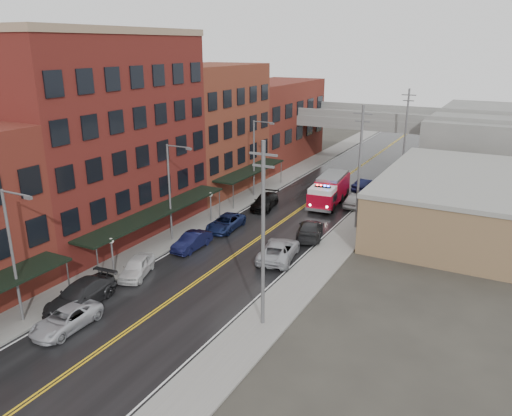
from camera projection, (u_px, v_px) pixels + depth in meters
The scene contains 32 objects.
road at pixel (267, 232), 48.01m from camera, with size 11.00×160.00×0.02m, color black.
sidewalk_left at pixel (204, 220), 51.24m from camera, with size 3.00×160.00×0.15m, color slate.
sidewalk_right at pixel (340, 245), 44.75m from camera, with size 3.00×160.00×0.15m, color slate.
curb_left at pixel (217, 222), 50.50m from camera, with size 0.30×160.00×0.15m, color gray.
curb_right at pixel (323, 242), 45.48m from camera, with size 0.30×160.00×0.15m, color gray.
brick_building_b at pixel (103, 140), 45.24m from camera, with size 9.00×20.00×18.00m, color maroon.
brick_building_c at pixel (209, 129), 60.40m from camera, with size 9.00×15.00×15.00m, color maroon.
brick_building_far at pixel (272, 122), 75.56m from camera, with size 9.00×20.00×12.00m, color maroon.
tan_building at pixel (460, 203), 48.52m from camera, with size 14.00×22.00×5.00m, color #7E6344.
right_far_block at pixel (502, 140), 72.35m from camera, with size 18.00×30.00×8.00m, color slate.
awning_1 at pixel (157, 212), 44.53m from camera, with size 2.60×18.00×3.09m.
awning_2 at pixel (251, 170), 59.23m from camera, with size 2.60×13.00×3.09m.
globe_lamp_1 at pixel (112, 248), 38.38m from camera, with size 0.44×0.44×3.12m.
globe_lamp_2 at pixel (211, 200), 50.14m from camera, with size 0.44×0.44×3.12m.
street_lamp_0 at pixel (14, 249), 30.83m from camera, with size 2.64×0.22×9.00m.
street_lamp_1 at pixel (172, 187), 44.27m from camera, with size 2.64×0.22×9.00m.
street_lamp_2 at pixel (256, 154), 57.70m from camera, with size 2.64×0.22×9.00m.
utility_pole_0 at pixel (263, 234), 30.25m from camera, with size 1.80×0.24×12.00m.
utility_pole_1 at pixel (360, 166), 47.04m from camera, with size 1.80×0.24×12.00m.
utility_pole_2 at pixel (405, 134), 63.84m from camera, with size 1.80×0.24×12.00m.
overpass at pixel (365, 125), 73.01m from camera, with size 40.00×10.00×7.50m.
fire_truck at pixel (329, 190), 56.03m from camera, with size 4.03×8.79×3.13m.
parked_car_left_2 at pixel (66, 319), 31.56m from camera, with size 2.22×4.80×1.34m, color #B3B5BC.
parked_car_left_3 at pixel (81, 295), 34.28m from camera, with size 2.34×5.76×1.67m, color black.
parked_car_left_4 at pixel (137, 267), 38.81m from camera, with size 1.77×4.40×1.50m, color silver.
parked_car_left_5 at pixel (192, 241), 43.87m from camera, with size 1.55×4.44×1.46m, color black.
parked_car_left_6 at pixel (226, 223), 48.54m from camera, with size 2.33×5.05×1.40m, color #121D47.
parked_car_left_7 at pixel (265, 202), 54.90m from camera, with size 2.11×5.19×1.50m, color black.
parked_car_right_0 at pixel (279, 250), 41.84m from camera, with size 2.69×5.83×1.62m, color #A2A4AA.
parked_car_right_1 at pixel (310, 229), 46.51m from camera, with size 2.22×5.46×1.58m, color black.
parked_car_right_2 at pixel (355, 200), 55.46m from camera, with size 1.84×4.58×1.56m, color silver.
parked_car_right_3 at pixel (369, 185), 61.00m from camera, with size 1.72×4.93×1.62m, color black.
Camera 1 is at (20.04, -10.17, 17.23)m, focal length 35.00 mm.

